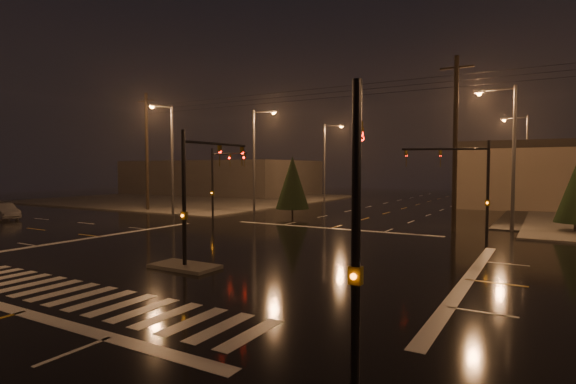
% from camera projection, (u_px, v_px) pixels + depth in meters
% --- Properties ---
extents(ground, '(140.00, 140.00, 0.00)m').
position_uv_depth(ground, '(240.00, 253.00, 23.01)').
color(ground, black).
rests_on(ground, ground).
extents(sidewalk_nw, '(36.00, 36.00, 0.12)m').
position_uv_depth(sidewalk_nw, '(195.00, 198.00, 63.98)').
color(sidewalk_nw, '#4E4B45').
rests_on(sidewalk_nw, ground).
extents(median_island, '(3.00, 1.60, 0.15)m').
position_uv_depth(median_island, '(185.00, 266.00, 19.55)').
color(median_island, '#4E4B45').
rests_on(median_island, ground).
extents(crosswalk, '(15.00, 2.60, 0.01)m').
position_uv_depth(crosswalk, '(82.00, 296.00, 15.24)').
color(crosswalk, beige).
rests_on(crosswalk, ground).
extents(stop_bar_near, '(16.00, 0.50, 0.01)m').
position_uv_depth(stop_bar_near, '(22.00, 312.00, 13.52)').
color(stop_bar_near, beige).
rests_on(stop_bar_near, ground).
extents(stop_bar_far, '(16.00, 0.50, 0.01)m').
position_uv_depth(stop_bar_far, '(330.00, 228.00, 32.50)').
color(stop_bar_far, beige).
rests_on(stop_bar_far, ground).
extents(commercial_block, '(30.00, 18.00, 5.60)m').
position_uv_depth(commercial_block, '(220.00, 177.00, 76.70)').
color(commercial_block, '#3E3937').
rests_on(commercial_block, ground).
extents(signal_mast_median, '(0.25, 4.59, 6.00)m').
position_uv_depth(signal_mast_median, '(198.00, 181.00, 20.16)').
color(signal_mast_median, black).
rests_on(signal_mast_median, ground).
extents(signal_mast_ne, '(4.84, 1.86, 6.00)m').
position_uv_depth(signal_mast_ne, '(469.00, 178.00, 26.77)').
color(signal_mast_ne, black).
rests_on(signal_mast_ne, ground).
extents(signal_mast_nw, '(4.84, 1.86, 6.00)m').
position_uv_depth(signal_mast_nw, '(219.00, 175.00, 36.33)').
color(signal_mast_nw, black).
rests_on(signal_mast_nw, ground).
extents(signal_mast_se, '(1.55, 3.87, 6.00)m').
position_uv_depth(signal_mast_se, '(357.00, 199.00, 9.26)').
color(signal_mast_se, black).
rests_on(signal_mast_se, ground).
extents(streetlight_1, '(2.77, 0.32, 10.00)m').
position_uv_depth(streetlight_1, '(256.00, 153.00, 43.86)').
color(streetlight_1, '#38383A').
rests_on(streetlight_1, ground).
extents(streetlight_2, '(2.77, 0.32, 10.00)m').
position_uv_depth(streetlight_2, '(327.00, 157.00, 57.66)').
color(streetlight_2, '#38383A').
rests_on(streetlight_2, ground).
extents(streetlight_3, '(2.77, 0.32, 10.00)m').
position_uv_depth(streetlight_3, '(509.00, 147.00, 30.88)').
color(streetlight_3, '#38383A').
rests_on(streetlight_3, ground).
extents(streetlight_4, '(2.77, 0.32, 10.00)m').
position_uv_depth(streetlight_4, '(524.00, 155.00, 48.13)').
color(streetlight_4, '#38383A').
rests_on(streetlight_4, ground).
extents(streetlight_5, '(0.32, 2.77, 10.00)m').
position_uv_depth(streetlight_5, '(170.00, 152.00, 40.40)').
color(streetlight_5, '#38383A').
rests_on(streetlight_5, ground).
extents(utility_pole_0, '(2.20, 0.32, 12.00)m').
position_uv_depth(utility_pole_0, '(147.00, 151.00, 45.83)').
color(utility_pole_0, black).
rests_on(utility_pole_0, ground).
extents(utility_pole_1, '(2.20, 0.32, 12.00)m').
position_uv_depth(utility_pole_1, '(455.00, 142.00, 30.74)').
color(utility_pole_1, black).
rests_on(utility_pole_1, ground).
extents(conifer_0, '(2.65, 2.65, 4.84)m').
position_uv_depth(conifer_0, '(576.00, 192.00, 29.99)').
color(conifer_0, black).
rests_on(conifer_0, ground).
extents(conifer_3, '(3.04, 3.04, 5.45)m').
position_uv_depth(conifer_3, '(292.00, 182.00, 40.44)').
color(conifer_3, black).
rests_on(conifer_3, ground).
extents(car_crossing, '(4.34, 2.21, 1.36)m').
position_uv_depth(car_crossing, '(4.00, 211.00, 38.31)').
color(car_crossing, '#5A5C62').
rests_on(car_crossing, ground).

